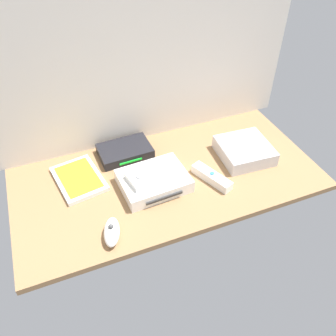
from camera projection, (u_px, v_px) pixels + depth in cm
name	position (u px, v px, depth cm)	size (l,w,h in cm)	color
ground_plane	(168.00, 179.00, 117.36)	(100.00, 48.00, 2.00)	#936D47
back_wall	(139.00, 55.00, 112.27)	(110.00, 1.20, 64.00)	silver
game_console	(154.00, 181.00, 112.15)	(21.84, 17.38, 4.40)	white
mini_computer	(244.00, 150.00, 122.93)	(18.06, 18.06, 5.30)	silver
game_case	(79.00, 179.00, 114.99)	(16.51, 20.96, 1.56)	white
network_router	(125.00, 151.00, 124.09)	(18.41, 12.85, 3.40)	black
remote_wand	(212.00, 177.00, 114.45)	(8.84, 15.08, 3.40)	white
remote_nunchuk	(112.00, 232.00, 97.31)	(7.23, 10.86, 5.10)	white
remote_classic_pad	(150.00, 174.00, 109.73)	(15.59, 10.42, 2.40)	white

